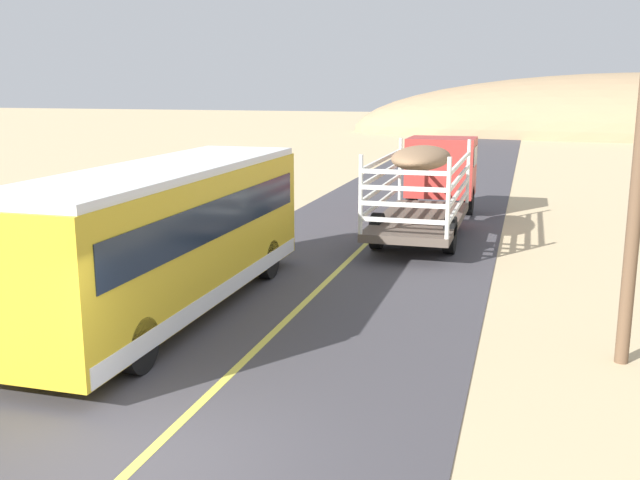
% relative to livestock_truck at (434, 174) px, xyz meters
% --- Properties ---
extents(ground_plane, '(240.00, 240.00, 0.00)m').
position_rel_livestock_truck_xyz_m(ground_plane, '(-1.55, -17.72, -1.79)').
color(ground_plane, '#CCB284').
extents(road_surface, '(8.00, 120.00, 0.02)m').
position_rel_livestock_truck_xyz_m(road_surface, '(-1.55, -17.72, -1.78)').
color(road_surface, '#423F44').
rests_on(road_surface, ground).
extents(road_centre_line, '(0.16, 117.60, 0.00)m').
position_rel_livestock_truck_xyz_m(road_centre_line, '(-1.55, -17.72, -1.77)').
color(road_centre_line, '#D8CC4C').
rests_on(road_centre_line, road_surface).
extents(livestock_truck, '(2.53, 9.70, 3.02)m').
position_rel_livestock_truck_xyz_m(livestock_truck, '(0.00, 0.00, 0.00)').
color(livestock_truck, '#B2332D').
rests_on(livestock_truck, road_surface).
extents(bus, '(2.54, 10.00, 3.21)m').
position_rel_livestock_truck_xyz_m(bus, '(-4.20, -11.87, -0.04)').
color(bus, gold).
rests_on(bus, road_surface).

